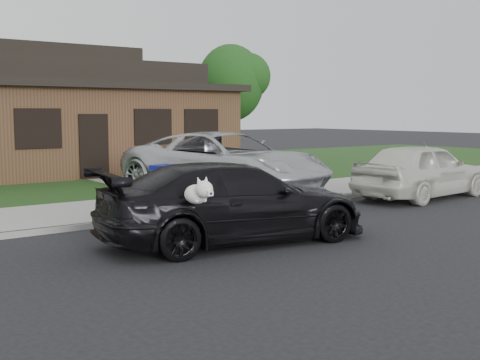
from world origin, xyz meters
TOP-DOWN VIEW (x-y plane):
  - ground at (0.00, 0.00)m, footprint 120.00×120.00m
  - sidewalk at (0.00, 5.00)m, footprint 60.00×3.00m
  - curb at (0.00, 3.50)m, footprint 60.00×0.12m
  - driveway at (6.00, 10.00)m, footprint 4.50×13.00m
  - sedan at (2.42, 0.78)m, footprint 5.19×2.69m
  - minivan at (5.46, 5.47)m, footprint 4.22×6.51m
  - white_compact at (9.80, 2.36)m, footprint 4.60×2.16m
  - recycling_bin at (3.06, 4.38)m, footprint 0.78×0.78m
  - house at (4.00, 15.00)m, footprint 12.60×8.60m
  - tree_1 at (12.14, 14.40)m, footprint 3.15×3.00m

SIDE VIEW (x-z plane):
  - ground at x=0.00m, z-range 0.00..0.00m
  - sidewalk at x=0.00m, z-range 0.00..0.12m
  - curb at x=0.00m, z-range 0.00..0.12m
  - driveway at x=6.00m, z-range 0.00..0.14m
  - recycling_bin at x=3.06m, z-range 0.13..1.11m
  - sedan at x=2.42m, z-range 0.00..1.44m
  - white_compact at x=9.80m, z-range 0.00..1.52m
  - minivan at x=5.46m, z-range 0.14..1.81m
  - house at x=4.00m, z-range -0.19..4.46m
  - tree_1 at x=12.14m, z-range 1.09..6.34m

